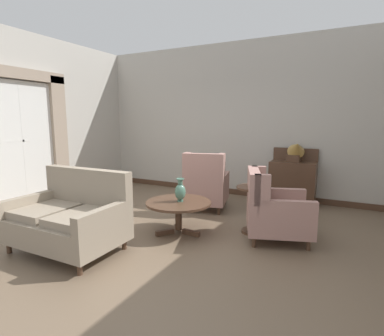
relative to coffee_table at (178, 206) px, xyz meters
The scene contains 13 objects.
ground 0.65m from the coffee_table, 102.95° to the right, with size 9.01×9.01×0.00m, color brown.
wall_back 2.92m from the coffee_table, 92.51° to the left, with size 6.60×0.08×3.28m, color #BCB7AD.
wall_left 3.59m from the coffee_table, behind, with size 0.08×4.41×3.28m, color #BCB7AD.
baseboard_back 2.61m from the coffee_table, 92.57° to the left, with size 6.44×0.03×0.12m, color #4C3323.
window_with_curtains 3.40m from the coffee_table, behind, with size 0.12×1.88×2.46m.
coffee_table is the anchor object (origin of this frame).
porcelain_vase 0.23m from the coffee_table, 31.38° to the left, with size 0.16×0.16×0.34m.
settee 1.48m from the coffee_table, 128.76° to the right, with size 1.42×0.92×1.01m.
armchair_back_corner 1.35m from the coffee_table, 16.26° to the left, with size 1.05×1.02×0.98m.
armchair_foreground_right 1.26m from the coffee_table, 95.97° to the left, with size 0.90×1.01×1.07m.
side_table 1.09m from the coffee_table, 26.82° to the left, with size 0.49×0.49×0.70m.
sideboard 2.65m from the coffee_table, 62.51° to the left, with size 0.86×0.44×1.09m.
gramophone 2.68m from the coffee_table, 60.68° to the left, with size 0.41×0.48×0.50m.
Camera 1 is at (2.28, -3.24, 1.65)m, focal length 28.50 mm.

